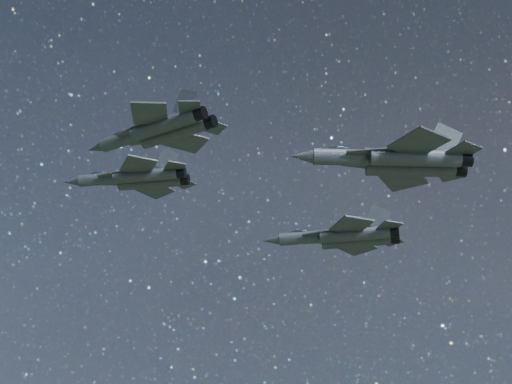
% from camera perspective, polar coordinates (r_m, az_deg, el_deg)
% --- Properties ---
extents(jet_lead, '(15.38, 10.66, 3.86)m').
position_cam_1_polar(jet_lead, '(89.18, -8.61, 1.02)').
color(jet_lead, '#353D42').
extents(jet_left, '(19.77, 13.79, 4.98)m').
position_cam_1_polar(jet_left, '(107.63, 6.42, -3.23)').
color(jet_left, '#353D42').
extents(jet_right, '(15.72, 10.82, 3.95)m').
position_cam_1_polar(jet_right, '(78.00, -7.05, 4.50)').
color(jet_right, '#353D42').
extents(jet_slot, '(19.52, 12.98, 4.96)m').
position_cam_1_polar(jet_slot, '(82.68, 10.28, 2.28)').
color(jet_slot, '#353D42').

